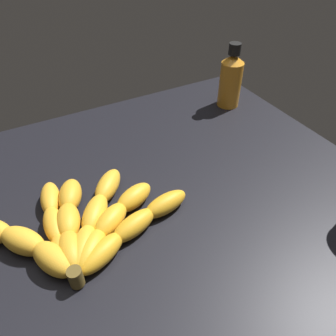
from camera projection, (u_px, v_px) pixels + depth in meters
ground_plane at (173, 203)px, 57.24cm from camera, size 70.80×74.41×4.12cm
banana_bunch at (80, 225)px, 48.49cm from camera, size 21.49×34.45×3.80cm
honey_bottle at (231, 79)px, 75.56cm from camera, size 5.28×5.28×15.22cm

